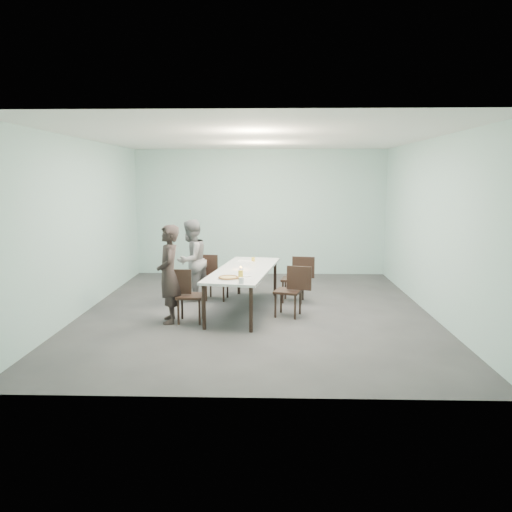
{
  "coord_description": "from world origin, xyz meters",
  "views": [
    {
      "loc": [
        0.25,
        -8.53,
        2.33
      ],
      "look_at": [
        0.0,
        -0.08,
        1.0
      ],
      "focal_mm": 35.0,
      "sensor_mm": 36.0,
      "label": 1
    }
  ],
  "objects_px": {
    "chair_far_right": "(297,276)",
    "table": "(244,272)",
    "diner_far": "(191,260)",
    "tealight": "(241,268)",
    "chair_far_left": "(213,274)",
    "amber_tumbler": "(253,259)",
    "diner_near": "(169,274)",
    "beer_glass": "(241,275)",
    "water_tumbler": "(241,281)",
    "side_plate": "(246,276)",
    "pizza": "(228,278)",
    "chair_near_right": "(293,287)",
    "chair_near_left": "(185,292)"
  },
  "relations": [
    {
      "from": "chair_far_left",
      "to": "water_tumbler",
      "type": "bearing_deg",
      "value": -63.81
    },
    {
      "from": "chair_far_left",
      "to": "side_plate",
      "type": "bearing_deg",
      "value": -55.96
    },
    {
      "from": "table",
      "to": "pizza",
      "type": "relative_size",
      "value": 7.97
    },
    {
      "from": "side_plate",
      "to": "diner_far",
      "type": "bearing_deg",
      "value": 128.92
    },
    {
      "from": "chair_far_right",
      "to": "amber_tumbler",
      "type": "height_order",
      "value": "chair_far_right"
    },
    {
      "from": "chair_near_left",
      "to": "tealight",
      "type": "distance_m",
      "value": 1.13
    },
    {
      "from": "pizza",
      "to": "water_tumbler",
      "type": "height_order",
      "value": "water_tumbler"
    },
    {
      "from": "diner_far",
      "to": "tealight",
      "type": "distance_m",
      "value": 1.28
    },
    {
      "from": "chair_near_right",
      "to": "chair_far_right",
      "type": "distance_m",
      "value": 1.02
    },
    {
      "from": "pizza",
      "to": "chair_near_right",
      "type": "bearing_deg",
      "value": 26.81
    },
    {
      "from": "tealight",
      "to": "side_plate",
      "type": "bearing_deg",
      "value": -78.59
    },
    {
      "from": "pizza",
      "to": "beer_glass",
      "type": "xyz_separation_m",
      "value": [
        0.2,
        -0.07,
        0.06
      ]
    },
    {
      "from": "chair_far_left",
      "to": "side_plate",
      "type": "height_order",
      "value": "chair_far_left"
    },
    {
      "from": "pizza",
      "to": "side_plate",
      "type": "xyz_separation_m",
      "value": [
        0.27,
        0.23,
        -0.01
      ]
    },
    {
      "from": "diner_near",
      "to": "tealight",
      "type": "height_order",
      "value": "diner_near"
    },
    {
      "from": "chair_near_left",
      "to": "diner_near",
      "type": "distance_m",
      "value": 0.39
    },
    {
      "from": "chair_near_right",
      "to": "water_tumbler",
      "type": "relative_size",
      "value": 9.67
    },
    {
      "from": "beer_glass",
      "to": "chair_far_left",
      "type": "bearing_deg",
      "value": 110.11
    },
    {
      "from": "chair_far_left",
      "to": "chair_far_right",
      "type": "height_order",
      "value": "same"
    },
    {
      "from": "diner_near",
      "to": "table",
      "type": "bearing_deg",
      "value": 110.58
    },
    {
      "from": "chair_far_left",
      "to": "pizza",
      "type": "height_order",
      "value": "chair_far_left"
    },
    {
      "from": "diner_near",
      "to": "diner_far",
      "type": "xyz_separation_m",
      "value": [
        0.13,
        1.48,
        -0.02
      ]
    },
    {
      "from": "diner_far",
      "to": "tealight",
      "type": "height_order",
      "value": "diner_far"
    },
    {
      "from": "table",
      "to": "chair_far_left",
      "type": "height_order",
      "value": "chair_far_left"
    },
    {
      "from": "side_plate",
      "to": "beer_glass",
      "type": "height_order",
      "value": "beer_glass"
    },
    {
      "from": "chair_far_left",
      "to": "amber_tumbler",
      "type": "relative_size",
      "value": 10.88
    },
    {
      "from": "chair_far_left",
      "to": "pizza",
      "type": "bearing_deg",
      "value": -67.28
    },
    {
      "from": "water_tumbler",
      "to": "pizza",
      "type": "bearing_deg",
      "value": 123.11
    },
    {
      "from": "pizza",
      "to": "amber_tumbler",
      "type": "xyz_separation_m",
      "value": [
        0.33,
        1.68,
        0.02
      ]
    },
    {
      "from": "diner_far",
      "to": "tealight",
      "type": "xyz_separation_m",
      "value": [
        1.0,
        -0.8,
        -0.01
      ]
    },
    {
      "from": "chair_far_left",
      "to": "chair_near_right",
      "type": "bearing_deg",
      "value": -30.17
    },
    {
      "from": "amber_tumbler",
      "to": "side_plate",
      "type": "bearing_deg",
      "value": -92.62
    },
    {
      "from": "diner_near",
      "to": "water_tumbler",
      "type": "bearing_deg",
      "value": 55.99
    },
    {
      "from": "diner_far",
      "to": "tealight",
      "type": "bearing_deg",
      "value": 77.36
    },
    {
      "from": "diner_far",
      "to": "amber_tumbler",
      "type": "bearing_deg",
      "value": 119.1
    },
    {
      "from": "chair_far_right",
      "to": "side_plate",
      "type": "bearing_deg",
      "value": 65.24
    },
    {
      "from": "table",
      "to": "side_plate",
      "type": "bearing_deg",
      "value": -84.03
    },
    {
      "from": "chair_near_right",
      "to": "chair_far_right",
      "type": "relative_size",
      "value": 1.0
    },
    {
      "from": "chair_far_left",
      "to": "diner_near",
      "type": "height_order",
      "value": "diner_near"
    },
    {
      "from": "water_tumbler",
      "to": "table",
      "type": "bearing_deg",
      "value": 91.22
    },
    {
      "from": "chair_far_right",
      "to": "side_plate",
      "type": "xyz_separation_m",
      "value": [
        -0.91,
        -1.3,
        0.25
      ]
    },
    {
      "from": "diner_far",
      "to": "tealight",
      "type": "relative_size",
      "value": 27.7
    },
    {
      "from": "side_plate",
      "to": "tealight",
      "type": "height_order",
      "value": "tealight"
    },
    {
      "from": "chair_far_right",
      "to": "beer_glass",
      "type": "relative_size",
      "value": 5.8
    },
    {
      "from": "diner_far",
      "to": "water_tumbler",
      "type": "distance_m",
      "value": 2.23
    },
    {
      "from": "chair_far_right",
      "to": "table",
      "type": "bearing_deg",
      "value": 43.73
    },
    {
      "from": "diner_far",
      "to": "pizza",
      "type": "relative_size",
      "value": 4.56
    },
    {
      "from": "tealight",
      "to": "amber_tumbler",
      "type": "bearing_deg",
      "value": 77.93
    },
    {
      "from": "amber_tumbler",
      "to": "chair_near_right",
      "type": "bearing_deg",
      "value": -58.47
    },
    {
      "from": "chair_near_right",
      "to": "tealight",
      "type": "xyz_separation_m",
      "value": [
        -0.89,
        0.29,
        0.27
      ]
    }
  ]
}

